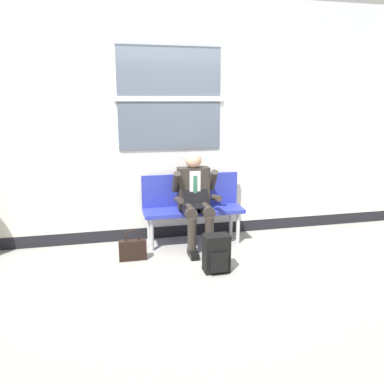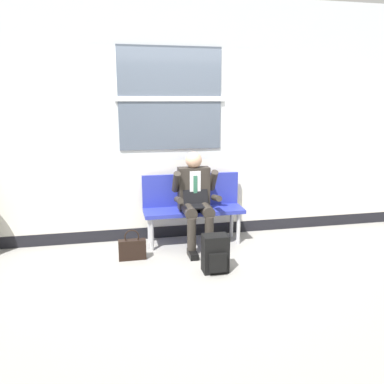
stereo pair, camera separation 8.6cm
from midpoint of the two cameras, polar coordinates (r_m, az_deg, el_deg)
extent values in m
plane|color=gray|center=(4.86, 0.10, -9.04)|extent=(18.00, 18.00, 0.00)
cube|color=silver|center=(5.17, -1.52, 16.24)|extent=(6.84, 0.12, 2.06)
cube|color=silver|center=(5.31, -1.42, -0.04)|extent=(6.84, 0.12, 0.92)
cube|color=black|center=(5.46, -1.39, -5.56)|extent=(6.84, 0.14, 0.16)
cube|color=#4C5666|center=(5.07, -2.72, 13.65)|extent=(1.33, 0.02, 1.29)
cube|color=silver|center=(5.06, -2.70, 13.65)|extent=(1.41, 0.03, 0.06)
cube|color=#28339E|center=(5.05, 0.74, -2.77)|extent=(1.30, 0.42, 0.05)
cube|color=#28339E|center=(5.15, 0.31, 0.35)|extent=(1.30, 0.04, 0.43)
cylinder|color=#B7B7BC|center=(4.89, -5.49, -6.29)|extent=(0.05, 0.05, 0.42)
cylinder|color=#B7B7BC|center=(5.17, -5.86, -5.19)|extent=(0.05, 0.05, 0.42)
cylinder|color=#B7B7BC|center=(5.13, 7.38, -5.39)|extent=(0.05, 0.05, 0.42)
cylinder|color=#B7B7BC|center=(5.40, 6.34, -4.39)|extent=(0.05, 0.05, 0.42)
cylinder|color=#2D2823|center=(4.81, 0.00, -2.73)|extent=(0.15, 0.40, 0.15)
cylinder|color=#2D2823|center=(4.72, 0.48, -6.65)|extent=(0.11, 0.11, 0.47)
cube|color=black|center=(4.74, 0.63, -9.19)|extent=(0.10, 0.26, 0.07)
cylinder|color=#2D2823|center=(4.86, 2.55, -2.58)|extent=(0.15, 0.40, 0.15)
cylinder|color=#2D2823|center=(4.77, 3.08, -6.46)|extent=(0.11, 0.11, 0.47)
cube|color=black|center=(4.79, 3.23, -8.97)|extent=(0.10, 0.26, 0.07)
cube|color=#2D2823|center=(4.97, 0.75, 0.55)|extent=(0.40, 0.18, 0.55)
cube|color=silver|center=(4.87, 0.99, 0.88)|extent=(0.14, 0.01, 0.39)
cube|color=#2D664C|center=(4.87, 1.01, 0.52)|extent=(0.05, 0.01, 0.33)
sphere|color=tan|center=(4.90, 0.76, 4.76)|extent=(0.21, 0.21, 0.21)
cylinder|color=#2D2823|center=(4.83, -1.85, 1.51)|extent=(0.09, 0.25, 0.30)
cylinder|color=#2D2823|center=(4.72, -1.47, -1.20)|extent=(0.08, 0.27, 0.12)
cylinder|color=#2D2823|center=(4.94, 3.65, 1.74)|extent=(0.09, 0.25, 0.30)
cylinder|color=#2D2823|center=(4.82, 4.15, -0.90)|extent=(0.08, 0.27, 0.12)
cube|color=black|center=(4.79, 1.36, -2.12)|extent=(0.32, 0.22, 0.02)
cube|color=black|center=(4.88, 1.03, -0.48)|extent=(0.32, 0.08, 0.21)
cube|color=black|center=(4.31, 4.04, -9.07)|extent=(0.28, 0.19, 0.43)
cube|color=black|center=(4.23, 4.45, -10.44)|extent=(0.20, 0.04, 0.21)
cube|color=black|center=(4.68, -8.32, -8.46)|extent=(0.32, 0.10, 0.25)
torus|color=black|center=(4.63, -8.39, -6.59)|extent=(0.18, 0.02, 0.18)
camera|label=1|loc=(0.04, -89.48, 0.12)|focal=35.95mm
camera|label=2|loc=(0.04, 90.52, -0.12)|focal=35.95mm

